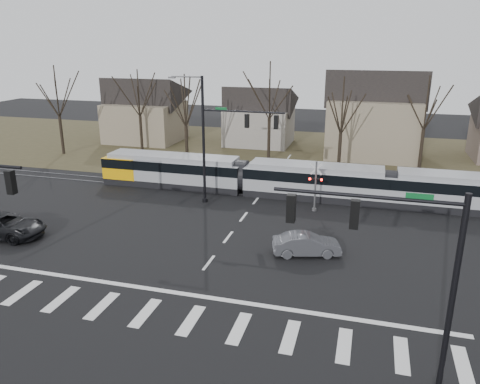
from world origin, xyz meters
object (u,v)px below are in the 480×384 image
(sedan, at_px, (307,244))
(rail_crossing_signal, at_px, (315,188))
(tram, at_px, (313,180))
(suv, at_px, (4,225))

(sedan, distance_m, rail_crossing_signal, 8.17)
(tram, distance_m, rail_crossing_signal, 3.26)
(rail_crossing_signal, bearing_deg, tram, 99.37)
(sedan, distance_m, suv, 20.42)
(sedan, bearing_deg, tram, -11.34)
(tram, bearing_deg, sedan, -84.80)
(tram, height_order, rail_crossing_signal, rail_crossing_signal)
(suv, bearing_deg, tram, -55.33)
(tram, xyz_separation_m, rail_crossing_signal, (0.53, -3.21, 0.30))
(tram, height_order, sedan, tram)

